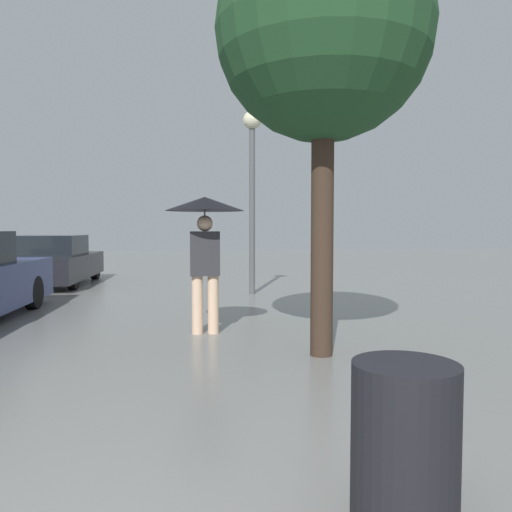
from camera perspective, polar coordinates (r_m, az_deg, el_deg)
The scene contains 5 objects.
pedestrian at distance 6.54m, azimuth -5.87°, elevation 3.57°, with size 1.03×1.03×1.80m.
parked_car_farthest at distance 13.30m, azimuth -22.55°, elevation -0.62°, with size 1.87×3.84×1.22m.
tree at distance 5.80m, azimuth 7.73°, elevation 23.81°, with size 2.30×2.30×4.61m.
street_lamp at distance 10.57m, azimuth -0.45°, elevation 10.44°, with size 0.38×0.38×3.82m.
trash_bin at distance 2.57m, azimuth 16.62°, elevation -19.92°, with size 0.50×0.50×0.76m.
Camera 1 is at (0.50, -0.96, 1.39)m, focal length 35.00 mm.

